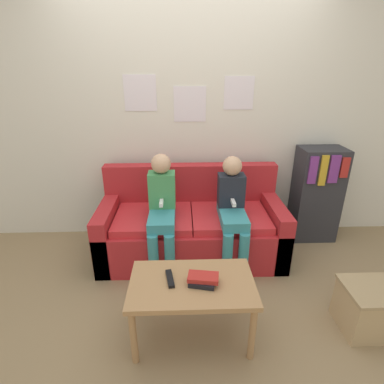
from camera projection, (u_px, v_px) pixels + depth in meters
The scene contains 10 objects.
ground_plane at pixel (194, 285), 2.62m from camera, with size 10.00×10.00×0.00m, color #937A56.
wall_back at pixel (190, 116), 3.03m from camera, with size 8.00×0.06×2.60m.
couch at pixel (191, 227), 2.98m from camera, with size 1.75×0.78×0.85m.
coffee_table at pixel (192, 289), 1.99m from camera, with size 0.82×0.49×0.45m.
person_left at pixel (162, 208), 2.67m from camera, with size 0.24×0.54×1.06m.
person_right at pixel (232, 208), 2.69m from camera, with size 0.24×0.54×1.03m.
tv_remote at pixel (170, 279), 1.98m from camera, with size 0.07×0.17×0.02m.
book_stack at pixel (203, 279), 1.94m from camera, with size 0.21×0.15×0.06m.
bookshelf at pixel (316, 194), 3.18m from camera, with size 0.45×0.34×1.01m.
storage_box at pixel (372, 308), 2.12m from camera, with size 0.44×0.35×0.35m.
Camera 1 is at (-0.09, -2.10, 1.76)m, focal length 28.00 mm.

